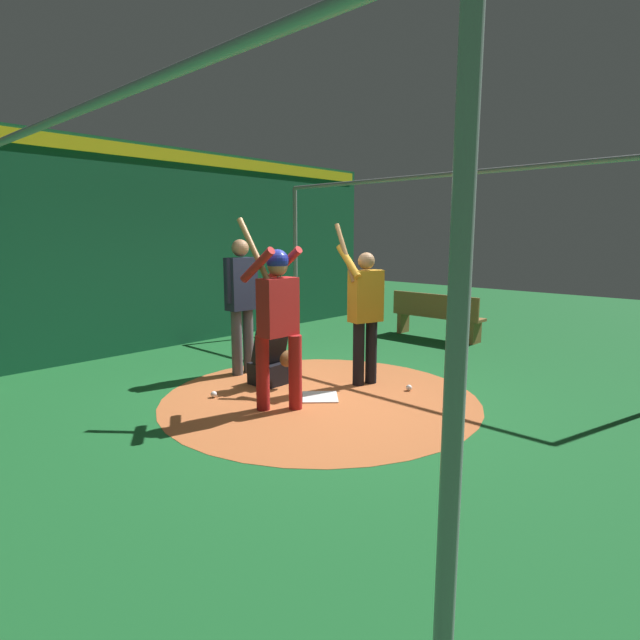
% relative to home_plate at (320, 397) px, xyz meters
% --- Properties ---
extents(ground_plane, '(26.60, 26.60, 0.00)m').
position_rel_home_plate_xyz_m(ground_plane, '(0.00, 0.00, -0.01)').
color(ground_plane, '#195B28').
extents(dirt_circle, '(3.77, 3.77, 0.01)m').
position_rel_home_plate_xyz_m(dirt_circle, '(0.00, 0.00, -0.01)').
color(dirt_circle, '#B76033').
rests_on(dirt_circle, ground).
extents(home_plate, '(0.59, 0.59, 0.01)m').
position_rel_home_plate_xyz_m(home_plate, '(0.00, 0.00, 0.00)').
color(home_plate, white).
rests_on(home_plate, dirt_circle).
extents(batter, '(0.68, 0.49, 2.12)m').
position_rel_home_plate_xyz_m(batter, '(-0.07, -0.61, 1.08)').
color(batter, maroon).
rests_on(batter, ground).
extents(catcher, '(0.58, 0.40, 0.94)m').
position_rel_home_plate_xyz_m(catcher, '(-0.84, -0.04, 0.35)').
color(catcher, black).
rests_on(catcher, ground).
extents(umpire, '(0.23, 0.49, 1.88)m').
position_rel_home_plate_xyz_m(umpire, '(-1.54, 0.05, 1.05)').
color(umpire, '#4C4C51').
rests_on(umpire, ground).
extents(visitor, '(0.63, 0.51, 2.08)m').
position_rel_home_plate_xyz_m(visitor, '(0.03, 0.82, 0.99)').
color(visitor, black).
rests_on(visitor, ground).
extents(back_wall, '(0.22, 10.60, 3.40)m').
position_rel_home_plate_xyz_m(back_wall, '(-3.95, 0.00, 1.70)').
color(back_wall, '#145133').
rests_on(back_wall, ground).
extents(cage_frame, '(6.38, 5.39, 2.85)m').
position_rel_home_plate_xyz_m(cage_frame, '(0.00, 0.00, 2.05)').
color(cage_frame, gray).
rests_on(cage_frame, ground).
extents(bench, '(1.78, 0.36, 0.85)m').
position_rel_home_plate_xyz_m(bench, '(-0.83, 4.10, 0.44)').
color(bench, olive).
rests_on(bench, ground).
extents(baseball_0, '(0.07, 0.07, 0.07)m').
position_rel_home_plate_xyz_m(baseball_0, '(-0.94, -0.87, 0.03)').
color(baseball_0, white).
rests_on(baseball_0, dirt_circle).
extents(baseball_1, '(0.07, 0.07, 0.07)m').
position_rel_home_plate_xyz_m(baseball_1, '(0.63, 0.96, 0.03)').
color(baseball_1, white).
rests_on(baseball_1, dirt_circle).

